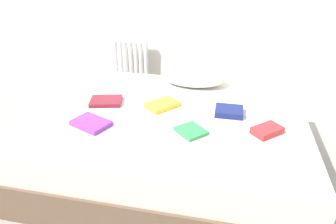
{
  "coord_description": "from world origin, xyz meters",
  "views": [
    {
      "loc": [
        0.42,
        -1.91,
        1.54
      ],
      "look_at": [
        0.0,
        0.05,
        0.48
      ],
      "focal_mm": 32.61,
      "sensor_mm": 36.0,
      "label": 1
    }
  ],
  "objects_px": {
    "radiator": "(131,64)",
    "textbook_navy": "(229,111)",
    "textbook_maroon": "(106,101)",
    "textbook_red": "(267,130)",
    "textbook_green": "(191,131)",
    "textbook_purple": "(91,123)",
    "bed": "(167,142)",
    "pillow": "(193,77)",
    "textbook_yellow": "(162,105)"
  },
  "relations": [
    {
      "from": "radiator",
      "to": "textbook_navy",
      "type": "relative_size",
      "value": 2.94
    },
    {
      "from": "textbook_navy",
      "to": "textbook_maroon",
      "type": "distance_m",
      "value": 0.94
    },
    {
      "from": "textbook_red",
      "to": "textbook_green",
      "type": "height_order",
      "value": "textbook_red"
    },
    {
      "from": "textbook_purple",
      "to": "textbook_navy",
      "type": "bearing_deg",
      "value": 44.62
    },
    {
      "from": "textbook_purple",
      "to": "radiator",
      "type": "bearing_deg",
      "value": 121.05
    },
    {
      "from": "bed",
      "to": "textbook_navy",
      "type": "bearing_deg",
      "value": 9.71
    },
    {
      "from": "pillow",
      "to": "bed",
      "type": "bearing_deg",
      "value": -102.17
    },
    {
      "from": "radiator",
      "to": "textbook_navy",
      "type": "bearing_deg",
      "value": -45.29
    },
    {
      "from": "pillow",
      "to": "textbook_yellow",
      "type": "bearing_deg",
      "value": -110.22
    },
    {
      "from": "radiator",
      "to": "pillow",
      "type": "height_order",
      "value": "radiator"
    },
    {
      "from": "pillow",
      "to": "textbook_maroon",
      "type": "xyz_separation_m",
      "value": [
        -0.61,
        -0.48,
        -0.06
      ]
    },
    {
      "from": "pillow",
      "to": "textbook_yellow",
      "type": "relative_size",
      "value": 2.3
    },
    {
      "from": "bed",
      "to": "textbook_navy",
      "type": "relative_size",
      "value": 10.19
    },
    {
      "from": "textbook_red",
      "to": "textbook_purple",
      "type": "distance_m",
      "value": 1.16
    },
    {
      "from": "textbook_yellow",
      "to": "textbook_red",
      "type": "bearing_deg",
      "value": -67.19
    },
    {
      "from": "textbook_yellow",
      "to": "pillow",
      "type": "bearing_deg",
      "value": 19.84
    },
    {
      "from": "radiator",
      "to": "textbook_purple",
      "type": "distance_m",
      "value": 1.5
    },
    {
      "from": "radiator",
      "to": "pillow",
      "type": "xyz_separation_m",
      "value": [
        0.79,
        -0.66,
        0.16
      ]
    },
    {
      "from": "bed",
      "to": "pillow",
      "type": "height_order",
      "value": "pillow"
    },
    {
      "from": "textbook_yellow",
      "to": "textbook_maroon",
      "type": "height_order",
      "value": "textbook_yellow"
    },
    {
      "from": "radiator",
      "to": "textbook_maroon",
      "type": "distance_m",
      "value": 1.16
    },
    {
      "from": "textbook_green",
      "to": "textbook_maroon",
      "type": "xyz_separation_m",
      "value": [
        -0.7,
        0.29,
        0.0
      ]
    },
    {
      "from": "bed",
      "to": "textbook_navy",
      "type": "height_order",
      "value": "textbook_navy"
    },
    {
      "from": "bed",
      "to": "textbook_purple",
      "type": "xyz_separation_m",
      "value": [
        -0.46,
        -0.28,
        0.27
      ]
    },
    {
      "from": "bed",
      "to": "textbook_purple",
      "type": "distance_m",
      "value": 0.6
    },
    {
      "from": "pillow",
      "to": "textbook_navy",
      "type": "bearing_deg",
      "value": -55.03
    },
    {
      "from": "textbook_red",
      "to": "textbook_green",
      "type": "distance_m",
      "value": 0.49
    },
    {
      "from": "textbook_red",
      "to": "textbook_yellow",
      "type": "xyz_separation_m",
      "value": [
        -0.74,
        0.23,
        -0.01
      ]
    },
    {
      "from": "textbook_green",
      "to": "bed",
      "type": "bearing_deg",
      "value": 176.89
    },
    {
      "from": "pillow",
      "to": "textbook_maroon",
      "type": "height_order",
      "value": "pillow"
    },
    {
      "from": "radiator",
      "to": "textbook_purple",
      "type": "relative_size",
      "value": 2.34
    },
    {
      "from": "bed",
      "to": "textbook_maroon",
      "type": "bearing_deg",
      "value": 172.91
    },
    {
      "from": "bed",
      "to": "textbook_green",
      "type": "xyz_separation_m",
      "value": [
        0.21,
        -0.23,
        0.26
      ]
    },
    {
      "from": "bed",
      "to": "pillow",
      "type": "bearing_deg",
      "value": 77.83
    },
    {
      "from": "bed",
      "to": "textbook_maroon",
      "type": "height_order",
      "value": "textbook_maroon"
    },
    {
      "from": "textbook_navy",
      "to": "pillow",
      "type": "bearing_deg",
      "value": 124.48
    },
    {
      "from": "radiator",
      "to": "textbook_maroon",
      "type": "height_order",
      "value": "radiator"
    },
    {
      "from": "textbook_green",
      "to": "pillow",
      "type": "bearing_deg",
      "value": 141.6
    },
    {
      "from": "textbook_yellow",
      "to": "textbook_green",
      "type": "relative_size",
      "value": 1.32
    },
    {
      "from": "pillow",
      "to": "textbook_maroon",
      "type": "relative_size",
      "value": 2.28
    },
    {
      "from": "textbook_green",
      "to": "textbook_yellow",
      "type": "bearing_deg",
      "value": 173.98
    },
    {
      "from": "textbook_yellow",
      "to": "textbook_navy",
      "type": "bearing_deg",
      "value": -51.23
    },
    {
      "from": "radiator",
      "to": "pillow",
      "type": "relative_size",
      "value": 1.07
    },
    {
      "from": "bed",
      "to": "pillow",
      "type": "distance_m",
      "value": 0.65
    },
    {
      "from": "textbook_yellow",
      "to": "textbook_navy",
      "type": "relative_size",
      "value": 1.2
    },
    {
      "from": "textbook_navy",
      "to": "radiator",
      "type": "bearing_deg",
      "value": 134.21
    },
    {
      "from": "textbook_green",
      "to": "textbook_maroon",
      "type": "relative_size",
      "value": 0.75
    },
    {
      "from": "textbook_red",
      "to": "textbook_green",
      "type": "relative_size",
      "value": 1.07
    },
    {
      "from": "textbook_red",
      "to": "textbook_navy",
      "type": "bearing_deg",
      "value": 95.61
    },
    {
      "from": "radiator",
      "to": "textbook_green",
      "type": "xyz_separation_m",
      "value": [
        0.88,
        -1.43,
        0.1
      ]
    }
  ]
}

